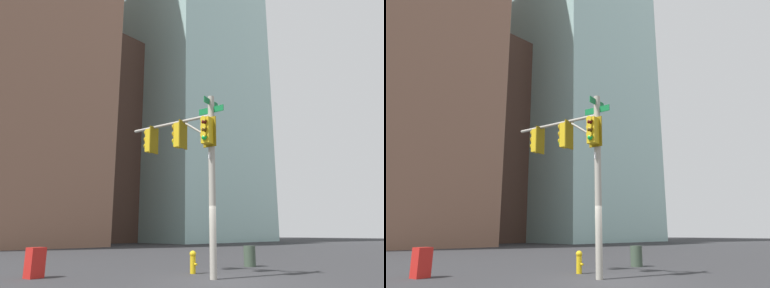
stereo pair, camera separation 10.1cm
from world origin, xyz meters
TOP-DOWN VIEW (x-y plane):
  - ground_plane at (0.00, 0.00)m, footprint 200.00×200.00m
  - signal_pole_assembly at (-1.35, -0.20)m, footprint 4.47×1.25m
  - fire_hydrant at (-2.19, 0.77)m, footprint 0.34×0.26m
  - litter_bin at (-2.26, 4.74)m, footprint 0.56×0.56m
  - newspaper_box at (-5.28, -4.16)m, footprint 0.54×0.63m
  - building_brick_nearside at (-46.96, 6.10)m, footprint 27.72×18.54m
  - building_brick_midblock at (-36.43, 4.82)m, footprint 19.60×16.47m
  - building_glass_tower at (-41.11, 37.06)m, footprint 28.96×24.66m
  - building_brick_farside at (-46.04, 18.64)m, footprint 18.15×17.69m

SIDE VIEW (x-z plane):
  - ground_plane at x=0.00m, z-range 0.00..0.00m
  - fire_hydrant at x=-2.19m, z-range 0.04..0.91m
  - litter_bin at x=-2.26m, z-range 0.00..0.95m
  - newspaper_box at x=-5.28m, z-range 0.00..1.05m
  - signal_pole_assembly at x=-1.35m, z-range 1.22..7.93m
  - building_brick_farside at x=-46.04m, z-range 0.00..34.29m
  - building_brick_midblock at x=-36.43m, z-range 0.00..46.25m
  - building_glass_tower at x=-41.11m, z-range 0.00..57.81m
  - building_brick_nearside at x=-46.96m, z-range 0.00..59.59m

